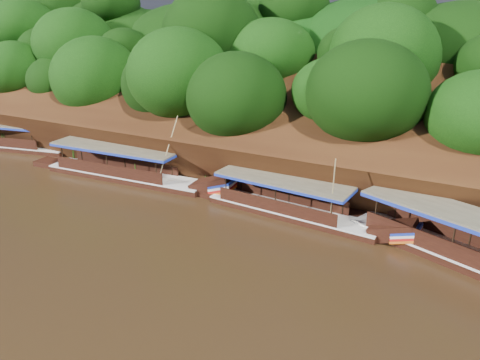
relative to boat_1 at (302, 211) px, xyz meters
The scene contains 6 objects.
ground 8.00m from the boat_1, 106.68° to the right, with size 160.00×160.00×0.00m, color black.
riverbank 15.31m from the boat_1, 98.69° to the left, with size 120.00×30.06×19.40m.
boat_1 is the anchor object (origin of this frame).
boat_2 14.09m from the boat_1, behind, with size 16.52×3.29×5.95m.
boat_3 29.29m from the boat_1, behind, with size 14.03×4.81×2.95m.
reeds 5.83m from the boat_1, 161.88° to the left, with size 50.29×2.59×2.18m.
Camera 1 is at (11.63, -18.50, 13.01)m, focal length 35.00 mm.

